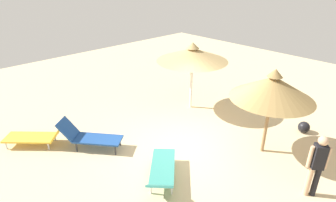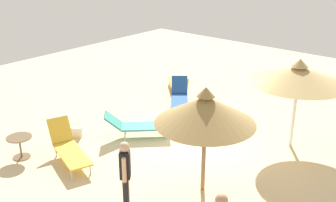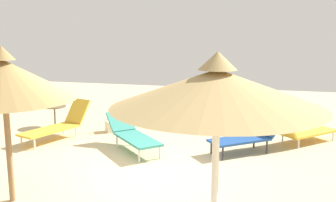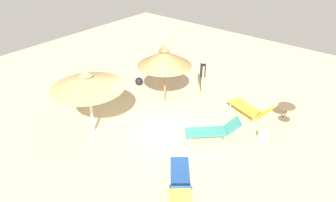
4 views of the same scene
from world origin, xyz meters
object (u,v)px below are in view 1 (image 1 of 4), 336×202
(parasol_umbrella_edge, at_px, (273,88))
(beach_ball, at_px, (304,127))
(lounge_chair_far_left, at_px, (89,136))
(person_standing_center, at_px, (317,163))
(lounge_chair_near_left, at_px, (38,136))
(parasol_umbrella_front, at_px, (192,54))
(lounge_chair_near_right, at_px, (162,171))

(parasol_umbrella_edge, bearing_deg, beach_ball, -11.48)
(lounge_chair_far_left, relative_size, person_standing_center, 1.09)
(lounge_chair_far_left, distance_m, beach_ball, 6.92)
(lounge_chair_near_left, bearing_deg, parasol_umbrella_front, -15.05)
(parasol_umbrella_edge, bearing_deg, parasol_umbrella_front, 79.94)
(parasol_umbrella_front, xyz_separation_m, person_standing_center, (-1.43, -5.14, -1.19))
(lounge_chair_near_right, height_order, person_standing_center, person_standing_center)
(parasol_umbrella_front, height_order, beach_ball, parasol_umbrella_front)
(person_standing_center, distance_m, beach_ball, 3.14)
(parasol_umbrella_front, bearing_deg, lounge_chair_near_right, -146.67)
(lounge_chair_near_right, distance_m, beach_ball, 5.26)
(lounge_chair_near_left, relative_size, beach_ball, 4.70)
(lounge_chair_near_left, bearing_deg, beach_ball, -38.45)
(lounge_chair_near_right, height_order, beach_ball, lounge_chair_near_right)
(parasol_umbrella_edge, bearing_deg, lounge_chair_far_left, 134.90)
(lounge_chair_near_right, bearing_deg, parasol_umbrella_edge, -17.62)
(parasol_umbrella_edge, relative_size, beach_ball, 6.82)
(lounge_chair_near_right, xyz_separation_m, lounge_chair_near_left, (-1.57, 3.89, -0.07))
(parasol_umbrella_edge, relative_size, parasol_umbrella_front, 0.98)
(beach_ball, bearing_deg, lounge_chair_near_left, 141.55)
(person_standing_center, bearing_deg, lounge_chair_near_right, 130.72)
(parasol_umbrella_edge, height_order, lounge_chair_near_right, parasol_umbrella_edge)
(parasol_umbrella_edge, bearing_deg, lounge_chair_near_right, 162.38)
(parasol_umbrella_edge, height_order, lounge_chair_near_left, parasol_umbrella_edge)
(parasol_umbrella_edge, distance_m, beach_ball, 2.71)
(lounge_chair_near_right, bearing_deg, lounge_chair_far_left, 101.16)
(person_standing_center, height_order, beach_ball, person_standing_center)
(parasol_umbrella_front, relative_size, lounge_chair_far_left, 1.46)
(person_standing_center, xyz_separation_m, beach_ball, (2.76, 1.30, -0.74))
(parasol_umbrella_edge, distance_m, person_standing_center, 2.18)
(lounge_chair_near_right, distance_m, person_standing_center, 3.58)
(beach_ball, bearing_deg, lounge_chair_near_right, 164.69)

